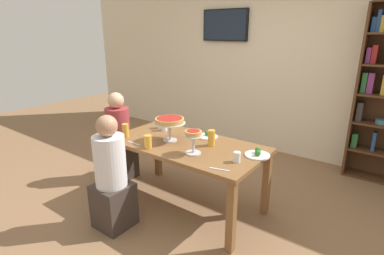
{
  "coord_description": "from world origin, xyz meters",
  "views": [
    {
      "loc": [
        1.82,
        -2.36,
        1.87
      ],
      "look_at": [
        0.0,
        0.1,
        0.89
      ],
      "focal_mm": 28.2,
      "sensor_mm": 36.0,
      "label": 1
    }
  ],
  "objects_px": {
    "water_glass_clear_far": "(237,157)",
    "cutlery_knife_near": "(133,143)",
    "television": "(225,25)",
    "diner_head_west": "(119,142)",
    "dining_table": "(186,151)",
    "water_glass_clear_near": "(160,124)",
    "beer_glass_amber_tall": "(211,138)",
    "salad_plate_far_diner": "(258,154)",
    "cutlery_fork_near": "(220,169)",
    "deep_dish_pizza_stand": "(170,122)",
    "diner_near_left": "(112,181)",
    "personal_pizza_stand": "(193,137)",
    "beer_glass_amber_spare": "(148,142)",
    "beer_glass_amber_short": "(126,130)",
    "salad_plate_near_diner": "(208,135)",
    "water_glass_clear_spare": "(164,126)"
  },
  "relations": [
    {
      "from": "dining_table",
      "to": "television",
      "type": "height_order",
      "value": "television"
    },
    {
      "from": "water_glass_clear_near",
      "to": "water_glass_clear_far",
      "type": "xyz_separation_m",
      "value": [
        1.23,
        -0.33,
        -0.0
      ]
    },
    {
      "from": "personal_pizza_stand",
      "to": "cutlery_knife_near",
      "type": "xyz_separation_m",
      "value": [
        -0.67,
        -0.15,
        -0.17
      ]
    },
    {
      "from": "water_glass_clear_spare",
      "to": "cutlery_knife_near",
      "type": "bearing_deg",
      "value": -86.87
    },
    {
      "from": "beer_glass_amber_tall",
      "to": "water_glass_clear_near",
      "type": "distance_m",
      "value": 0.83
    },
    {
      "from": "salad_plate_far_diner",
      "to": "beer_glass_amber_tall",
      "type": "distance_m",
      "value": 0.51
    },
    {
      "from": "dining_table",
      "to": "water_glass_clear_far",
      "type": "relative_size",
      "value": 17.13
    },
    {
      "from": "water_glass_clear_spare",
      "to": "water_glass_clear_far",
      "type": "bearing_deg",
      "value": -14.33
    },
    {
      "from": "television",
      "to": "diner_head_west",
      "type": "relative_size",
      "value": 0.71
    },
    {
      "from": "beer_glass_amber_tall",
      "to": "water_glass_clear_spare",
      "type": "xyz_separation_m",
      "value": [
        -0.72,
        0.08,
        -0.02
      ]
    },
    {
      "from": "salad_plate_far_diner",
      "to": "water_glass_clear_far",
      "type": "bearing_deg",
      "value": -110.25
    },
    {
      "from": "dining_table",
      "to": "deep_dish_pizza_stand",
      "type": "height_order",
      "value": "deep_dish_pizza_stand"
    },
    {
      "from": "dining_table",
      "to": "water_glass_clear_spare",
      "type": "distance_m",
      "value": 0.54
    },
    {
      "from": "personal_pizza_stand",
      "to": "beer_glass_amber_spare",
      "type": "xyz_separation_m",
      "value": [
        -0.45,
        -0.16,
        -0.1
      ]
    },
    {
      "from": "dining_table",
      "to": "diner_near_left",
      "type": "xyz_separation_m",
      "value": [
        -0.36,
        -0.72,
        -0.16
      ]
    },
    {
      "from": "beer_glass_amber_short",
      "to": "water_glass_clear_spare",
      "type": "bearing_deg",
      "value": 66.06
    },
    {
      "from": "water_glass_clear_far",
      "to": "cutlery_knife_near",
      "type": "distance_m",
      "value": 1.13
    },
    {
      "from": "diner_head_west",
      "to": "personal_pizza_stand",
      "type": "distance_m",
      "value": 1.42
    },
    {
      "from": "diner_near_left",
      "to": "salad_plate_far_diner",
      "type": "distance_m",
      "value": 1.43
    },
    {
      "from": "water_glass_clear_near",
      "to": "cutlery_fork_near",
      "type": "height_order",
      "value": "water_glass_clear_near"
    },
    {
      "from": "water_glass_clear_far",
      "to": "beer_glass_amber_short",
      "type": "bearing_deg",
      "value": -174.07
    },
    {
      "from": "diner_near_left",
      "to": "deep_dish_pizza_stand",
      "type": "distance_m",
      "value": 0.84
    },
    {
      "from": "beer_glass_amber_tall",
      "to": "cutlery_fork_near",
      "type": "relative_size",
      "value": 0.92
    },
    {
      "from": "personal_pizza_stand",
      "to": "beer_glass_amber_spare",
      "type": "relative_size",
      "value": 1.71
    },
    {
      "from": "television",
      "to": "water_glass_clear_near",
      "type": "height_order",
      "value": "television"
    },
    {
      "from": "beer_glass_amber_tall",
      "to": "water_glass_clear_near",
      "type": "relative_size",
      "value": 1.6
    },
    {
      "from": "television",
      "to": "water_glass_clear_spare",
      "type": "distance_m",
      "value": 2.27
    },
    {
      "from": "television",
      "to": "beer_glass_amber_spare",
      "type": "relative_size",
      "value": 5.94
    },
    {
      "from": "beer_glass_amber_spare",
      "to": "cutlery_fork_near",
      "type": "height_order",
      "value": "beer_glass_amber_spare"
    },
    {
      "from": "personal_pizza_stand",
      "to": "cutlery_knife_near",
      "type": "relative_size",
      "value": 1.3
    },
    {
      "from": "television",
      "to": "beer_glass_amber_tall",
      "type": "height_order",
      "value": "television"
    },
    {
      "from": "salad_plate_far_diner",
      "to": "beer_glass_amber_short",
      "type": "relative_size",
      "value": 1.58
    },
    {
      "from": "beer_glass_amber_short",
      "to": "television",
      "type": "bearing_deg",
      "value": 93.74
    },
    {
      "from": "television",
      "to": "diner_near_left",
      "type": "distance_m",
      "value": 3.22
    },
    {
      "from": "salad_plate_near_diner",
      "to": "beer_glass_amber_tall",
      "type": "xyz_separation_m",
      "value": [
        0.18,
        -0.2,
        0.07
      ]
    },
    {
      "from": "deep_dish_pizza_stand",
      "to": "water_glass_clear_spare",
      "type": "xyz_separation_m",
      "value": [
        -0.29,
        0.23,
        -0.15
      ]
    },
    {
      "from": "water_glass_clear_far",
      "to": "personal_pizza_stand",
      "type": "bearing_deg",
      "value": -170.25
    },
    {
      "from": "diner_near_left",
      "to": "cutlery_fork_near",
      "type": "xyz_separation_m",
      "value": [
        0.97,
        0.39,
        0.25
      ]
    },
    {
      "from": "salad_plate_near_diner",
      "to": "beer_glass_amber_tall",
      "type": "height_order",
      "value": "beer_glass_amber_tall"
    },
    {
      "from": "deep_dish_pizza_stand",
      "to": "cutlery_knife_near",
      "type": "height_order",
      "value": "deep_dish_pizza_stand"
    },
    {
      "from": "beer_glass_amber_spare",
      "to": "cutlery_knife_near",
      "type": "bearing_deg",
      "value": 178.45
    },
    {
      "from": "salad_plate_near_diner",
      "to": "beer_glass_amber_spare",
      "type": "relative_size",
      "value": 1.65
    },
    {
      "from": "dining_table",
      "to": "diner_head_west",
      "type": "relative_size",
      "value": 1.44
    },
    {
      "from": "television",
      "to": "salad_plate_near_diner",
      "type": "height_order",
      "value": "television"
    },
    {
      "from": "beer_glass_amber_spare",
      "to": "diner_near_left",
      "type": "bearing_deg",
      "value": -108.6
    },
    {
      "from": "beer_glass_amber_tall",
      "to": "cutlery_knife_near",
      "type": "bearing_deg",
      "value": -147.88
    },
    {
      "from": "diner_head_west",
      "to": "dining_table",
      "type": "bearing_deg",
      "value": -1.05
    },
    {
      "from": "deep_dish_pizza_stand",
      "to": "water_glass_clear_spare",
      "type": "bearing_deg",
      "value": 141.86
    },
    {
      "from": "dining_table",
      "to": "diner_near_left",
      "type": "height_order",
      "value": "diner_near_left"
    },
    {
      "from": "beer_glass_amber_tall",
      "to": "diner_near_left",
      "type": "bearing_deg",
      "value": -126.07
    }
  ]
}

